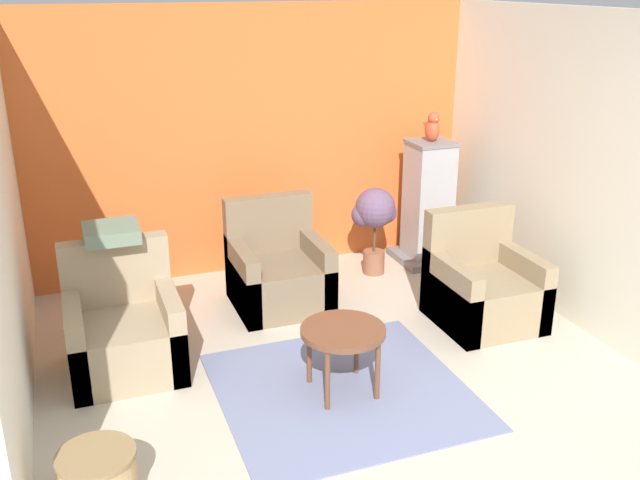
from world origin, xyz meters
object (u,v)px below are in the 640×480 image
Objects in this scene: wicker_basket at (99,479)px; birdcage at (428,206)px; armchair_left at (124,332)px; parrot at (432,127)px; armchair_middle at (278,273)px; armchair_right at (483,288)px; potted_plant at (375,216)px; coffee_table at (343,336)px.

birdcage is at bearing 37.62° from wicker_basket.
parrot is (3.01, 1.11, 1.04)m from armchair_left.
armchair_middle is 2.63m from wicker_basket.
armchair_left and armchair_right have the same top height.
potted_plant is (-0.41, 1.22, 0.29)m from armchair_right.
parrot is (0.21, 1.34, 1.04)m from armchair_right.
potted_plant is at bearing 59.99° from coffee_table.
birdcage reaches higher than armchair_right.
coffee_table is 2.10m from potted_plant.
armchair_left and armchair_middle have the same top height.
parrot is at bearing 15.73° from armchair_middle.
wicker_basket is at bearing -142.35° from parrot.
birdcage is at bearing 81.03° from armchair_right.
armchair_left is at bearing 148.17° from coffee_table.
coffee_table is 1.37× the size of wicker_basket.
coffee_table is at bearing -130.77° from birdcage.
potted_plant reaches higher than wicker_basket.
potted_plant reaches higher than coffee_table.
birdcage is (3.01, 1.11, 0.28)m from armchair_left.
armchair_right is 1.39m from birdcage.
wicker_basket is at bearing -137.86° from potted_plant.
armchair_middle is 0.75× the size of birdcage.
armchair_left reaches higher than wicker_basket.
armchair_right is 1.00× the size of armchair_middle.
parrot reaches higher than birdcage.
parrot is at bearing 37.65° from wicker_basket.
armchair_left reaches higher than coffee_table.
parrot is 0.68× the size of wicker_basket.
armchair_middle is at bearing 89.81° from coffee_table.
armchair_middle is (0.00, 1.47, -0.14)m from coffee_table.
coffee_table is 2.56m from birdcage.
coffee_table is 1.74m from wicker_basket.
armchair_middle is at bearing 25.65° from armchair_left.
armchair_middle is at bearing -161.71° from potted_plant.
coffee_table is 0.68× the size of potted_plant.
parrot reaches higher than armchair_right.
parrot is at bearing 11.28° from potted_plant.
wicker_basket is at bearing -158.80° from armchair_right.
coffee_table is at bearing -120.01° from potted_plant.
coffee_table is at bearing -130.74° from parrot.
wicker_basket is at bearing -101.29° from armchair_left.
birdcage is at bearing 15.65° from armchair_middle.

